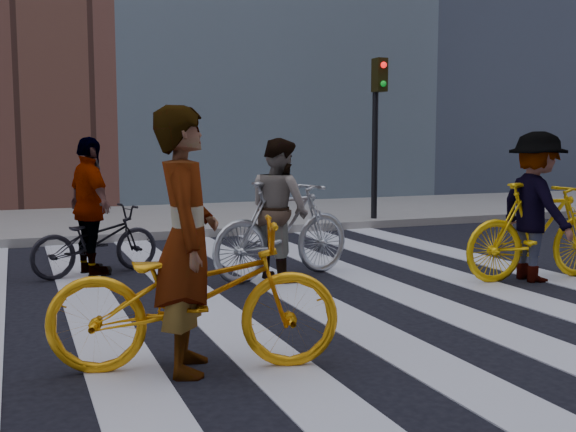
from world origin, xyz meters
TOP-DOWN VIEW (x-y plane):
  - ground at (0.00, 0.00)m, footprint 100.00×100.00m
  - sidewalk_far at (0.00, 7.50)m, footprint 100.00×5.00m
  - zebra_crosswalk at (0.00, 0.00)m, footprint 8.25×10.00m
  - traffic_signal at (4.40, 5.32)m, footprint 0.22×0.42m
  - bike_yellow_left at (-1.14, -1.73)m, footprint 2.27×1.30m
  - bike_silver_mid at (0.73, 1.17)m, footprint 2.11×1.06m
  - bike_yellow_right at (3.58, -0.11)m, footprint 2.05×0.73m
  - bike_dark_rear at (-1.41, 2.27)m, footprint 1.78×1.04m
  - rider_left at (-1.19, -1.73)m, footprint 0.64×0.81m
  - rider_mid at (0.68, 1.17)m, footprint 0.85×0.98m
  - rider_right at (3.53, -0.11)m, footprint 0.77×1.23m
  - rider_rear at (-1.46, 2.27)m, footprint 0.71×1.11m

SIDE VIEW (x-z plane):
  - ground at x=0.00m, z-range 0.00..0.00m
  - zebra_crosswalk at x=0.00m, z-range 0.00..0.01m
  - sidewalk_far at x=0.00m, z-range 0.00..0.15m
  - bike_dark_rear at x=-1.41m, z-range 0.00..0.88m
  - bike_yellow_left at x=-1.14m, z-range 0.00..1.13m
  - bike_yellow_right at x=3.58m, z-range 0.00..1.21m
  - bike_silver_mid at x=0.73m, z-range 0.00..1.22m
  - rider_mid at x=0.68m, z-range 0.00..1.74m
  - rider_rear at x=-1.46m, z-range 0.00..1.76m
  - rider_right at x=3.53m, z-range 0.00..1.82m
  - rider_left at x=-1.19m, z-range 0.00..1.95m
  - traffic_signal at x=4.40m, z-range 0.62..3.94m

